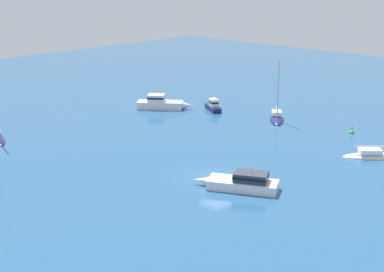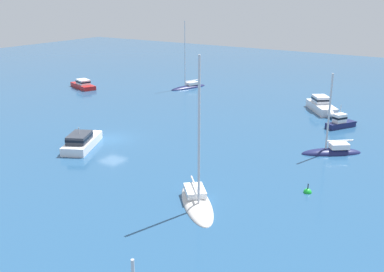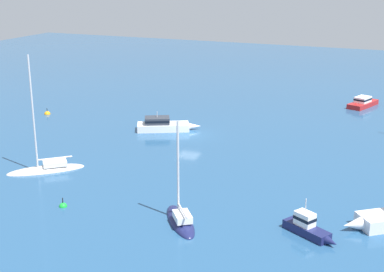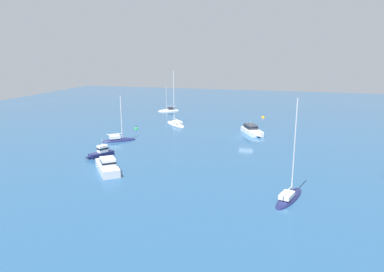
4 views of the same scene
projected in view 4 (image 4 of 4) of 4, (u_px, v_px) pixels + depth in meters
The scene contains 10 objects.
ground_plane at pixel (246, 138), 65.83m from camera, with size 162.68×162.68×0.00m, color navy.
ketch at pixel (169, 111), 94.57m from camera, with size 5.62×4.26×7.15m.
cabin_cruiser at pixel (107, 166), 47.37m from camera, with size 6.01×7.05×2.00m.
cabin_cruiser_1 at pixel (101, 153), 53.92m from camera, with size 3.10×4.46×2.75m.
motor_cruiser at pixel (252, 130), 68.90m from camera, with size 4.90×7.55×2.33m.
yacht at pixel (176, 124), 77.44m from camera, with size 6.49×6.81×11.67m.
sloop at pixel (289, 197), 38.63m from camera, with size 3.69×7.05×11.19m.
sloop_1 at pixel (119, 140), 63.30m from camera, with size 5.76×4.98×8.45m.
channel_buoy at pixel (263, 118), 85.39m from camera, with size 0.81×0.81×1.21m.
mooring_buoy at pixel (136, 129), 73.06m from camera, with size 0.66×0.66×1.09m.
Camera 4 is at (7.23, -64.34, 15.49)m, focal length 33.81 mm.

